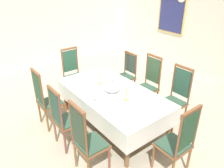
# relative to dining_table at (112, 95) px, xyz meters

# --- Properties ---
(ground) EXTENTS (7.62, 7.03, 0.04)m
(ground) POSITION_rel_dining_table_xyz_m (0.00, 0.07, -0.68)
(ground) COLOR #B3AC92
(back_wall) EXTENTS (7.62, 0.08, 3.51)m
(back_wall) POSITION_rel_dining_table_xyz_m (0.00, 3.62, 1.10)
(back_wall) COLOR silver
(back_wall) RESTS_ON ground
(left_wall) EXTENTS (0.08, 7.03, 3.51)m
(left_wall) POSITION_rel_dining_table_xyz_m (-3.85, 0.07, 1.10)
(left_wall) COLOR silver
(left_wall) RESTS_ON ground
(dining_table) EXTENTS (2.21, 1.17, 0.73)m
(dining_table) POSITION_rel_dining_table_xyz_m (0.00, 0.00, 0.00)
(dining_table) COLOR brown
(dining_table) RESTS_ON ground
(tablecloth) EXTENTS (2.23, 1.19, 0.36)m
(tablecloth) POSITION_rel_dining_table_xyz_m (0.00, -0.00, -0.01)
(tablecloth) COLOR white
(tablecloth) RESTS_ON dining_table
(chair_south_a) EXTENTS (0.44, 0.42, 1.20)m
(chair_south_a) POSITION_rel_dining_table_xyz_m (-0.74, -1.00, -0.06)
(chair_south_a) COLOR brown
(chair_south_a) RESTS_ON ground
(chair_north_a) EXTENTS (0.44, 0.42, 1.06)m
(chair_north_a) POSITION_rel_dining_table_xyz_m (-0.74, 0.99, -0.11)
(chair_north_a) COLOR brown
(chair_north_a) RESTS_ON ground
(chair_south_b) EXTENTS (0.44, 0.42, 1.14)m
(chair_south_b) POSITION_rel_dining_table_xyz_m (-0.01, -0.99, -0.08)
(chair_south_b) COLOR brown
(chair_south_b) RESTS_ON ground
(chair_north_b) EXTENTS (0.44, 0.42, 1.20)m
(chair_north_b) POSITION_rel_dining_table_xyz_m (-0.01, 1.00, -0.06)
(chair_north_b) COLOR brown
(chair_north_b) RESTS_ON ground
(chair_south_c) EXTENTS (0.44, 0.42, 1.21)m
(chair_south_c) POSITION_rel_dining_table_xyz_m (0.71, -1.00, -0.06)
(chair_south_c) COLOR brown
(chair_south_c) RESTS_ON ground
(chair_north_c) EXTENTS (0.44, 0.42, 1.19)m
(chair_north_c) POSITION_rel_dining_table_xyz_m (0.71, 1.00, -0.06)
(chair_north_c) COLOR brown
(chair_north_c) RESTS_ON ground
(chair_head_west) EXTENTS (0.42, 0.44, 1.17)m
(chair_head_west) POSITION_rel_dining_table_xyz_m (-1.51, 0.00, -0.07)
(chair_head_west) COLOR brown
(chair_head_west) RESTS_ON ground
(chair_head_east) EXTENTS (0.42, 0.44, 1.20)m
(chair_head_east) POSITION_rel_dining_table_xyz_m (1.52, 0.00, -0.06)
(chair_head_east) COLOR brown
(chair_head_east) RESTS_ON ground
(soup_tureen) EXTENTS (0.32, 0.32, 0.25)m
(soup_tureen) POSITION_rel_dining_table_xyz_m (0.00, -0.00, 0.19)
(soup_tureen) COLOR white
(soup_tureen) RESTS_ON tablecloth
(candlestick_west) EXTENTS (0.07, 0.07, 0.39)m
(candlestick_west) POSITION_rel_dining_table_xyz_m (-0.40, 0.00, 0.23)
(candlestick_west) COLOR gold
(candlestick_west) RESTS_ON tablecloth
(candlestick_east) EXTENTS (0.07, 0.07, 0.37)m
(candlestick_east) POSITION_rel_dining_table_xyz_m (0.40, 0.00, 0.23)
(candlestick_east) COLOR gold
(candlestick_east) RESTS_ON tablecloth
(bowl_near_left) EXTENTS (0.17, 0.17, 0.04)m
(bowl_near_left) POSITION_rel_dining_table_xyz_m (0.12, -0.47, 0.10)
(bowl_near_left) COLOR white
(bowl_near_left) RESTS_ON tablecloth
(bowl_near_right) EXTENTS (0.16, 0.16, 0.04)m
(bowl_near_right) POSITION_rel_dining_table_xyz_m (0.65, 0.42, 0.10)
(bowl_near_right) COLOR white
(bowl_near_right) RESTS_ON tablecloth
(spoon_primary) EXTENTS (0.03, 0.18, 0.01)m
(spoon_primary) POSITION_rel_dining_table_xyz_m (0.24, -0.44, 0.08)
(spoon_primary) COLOR gold
(spoon_primary) RESTS_ON tablecloth
(spoon_secondary) EXTENTS (0.06, 0.17, 0.01)m
(spoon_secondary) POSITION_rel_dining_table_xyz_m (0.77, 0.44, 0.08)
(spoon_secondary) COLOR gold
(spoon_secondary) RESTS_ON tablecloth
(framed_painting) EXTENTS (0.97, 0.05, 1.49)m
(framed_painting) POSITION_rel_dining_table_xyz_m (-1.60, 3.56, 1.08)
(framed_painting) COLOR #D1B251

